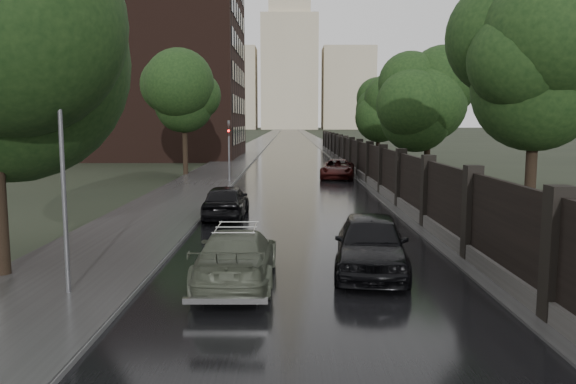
{
  "coord_description": "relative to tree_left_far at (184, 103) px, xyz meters",
  "views": [
    {
      "loc": [
        -0.54,
        -10.52,
        3.89
      ],
      "look_at": [
        -0.56,
        8.64,
        1.5
      ],
      "focal_mm": 35.0,
      "sensor_mm": 36.0,
      "label": 1
    }
  ],
  "objects": [
    {
      "name": "ground",
      "position": [
        8.0,
        -30.0,
        -5.24
      ],
      "size": [
        800.0,
        800.0,
        0.0
      ],
      "primitive_type": "plane",
      "color": "black",
      "rests_on": "ground"
    },
    {
      "name": "road",
      "position": [
        8.0,
        160.0,
        -5.23
      ],
      "size": [
        8.0,
        420.0,
        0.02
      ],
      "primitive_type": "cube",
      "color": "black",
      "rests_on": "ground"
    },
    {
      "name": "sidewalk_left",
      "position": [
        2.0,
        160.0,
        -5.16
      ],
      "size": [
        4.0,
        420.0,
        0.16
      ],
      "primitive_type": "cube",
      "color": "#2D2D2D",
      "rests_on": "ground"
    },
    {
      "name": "verge_right",
      "position": [
        13.5,
        160.0,
        -5.2
      ],
      "size": [
        3.0,
        420.0,
        0.08
      ],
      "primitive_type": "cube",
      "color": "#2D2D2D",
      "rests_on": "ground"
    },
    {
      "name": "fence_right",
      "position": [
        12.6,
        2.01,
        -4.23
      ],
      "size": [
        0.45,
        75.72,
        2.7
      ],
      "color": "#383533",
      "rests_on": "ground"
    },
    {
      "name": "tree_left_far",
      "position": [
        0.0,
        0.0,
        0.0
      ],
      "size": [
        4.25,
        4.25,
        7.39
      ],
      "color": "black",
      "rests_on": "ground"
    },
    {
      "name": "tree_right_a",
      "position": [
        15.5,
        -22.0,
        -0.29
      ],
      "size": [
        4.08,
        4.08,
        7.01
      ],
      "color": "black",
      "rests_on": "ground"
    },
    {
      "name": "tree_right_b",
      "position": [
        15.5,
        -8.0,
        -0.29
      ],
      "size": [
        4.08,
        4.08,
        7.01
      ],
      "color": "black",
      "rests_on": "ground"
    },
    {
      "name": "tree_right_c",
      "position": [
        15.5,
        10.0,
        -0.29
      ],
      "size": [
        4.08,
        4.08,
        7.01
      ],
      "color": "black",
      "rests_on": "ground"
    },
    {
      "name": "lamp_post",
      "position": [
        2.6,
        -28.5,
        -2.57
      ],
      "size": [
        0.25,
        0.12,
        5.11
      ],
      "color": "#59595E",
      "rests_on": "ground"
    },
    {
      "name": "traffic_light",
      "position": [
        3.7,
        -5.01,
        -2.84
      ],
      "size": [
        0.16,
        0.32,
        4.0
      ],
      "color": "#59595E",
      "rests_on": "ground"
    },
    {
      "name": "brick_building",
      "position": [
        -10.0,
        22.0,
        4.76
      ],
      "size": [
        24.0,
        18.0,
        20.0
      ],
      "primitive_type": "cube",
      "color": "black",
      "rests_on": "ground"
    },
    {
      "name": "stalinist_tower",
      "position": [
        8.0,
        270.0,
        33.14
      ],
      "size": [
        92.0,
        30.0,
        159.0
      ],
      "color": "tan",
      "rests_on": "ground"
    },
    {
      "name": "volga_sedan",
      "position": [
        6.2,
        -27.21,
        -4.58
      ],
      "size": [
        1.88,
        4.57,
        1.32
      ],
      "primitive_type": "imported",
      "rotation": [
        0.0,
        0.0,
        3.14
      ],
      "color": "#474E3E",
      "rests_on": "ground"
    },
    {
      "name": "hatchback_left",
      "position": [
        4.93,
        -17.98,
        -4.54
      ],
      "size": [
        1.7,
        4.14,
        1.41
      ],
      "primitive_type": "imported",
      "rotation": [
        0.0,
        0.0,
        3.13
      ],
      "color": "black",
      "rests_on": "ground"
    },
    {
      "name": "car_right_near",
      "position": [
        9.6,
        -26.26,
        -4.47
      ],
      "size": [
        2.34,
        4.7,
        1.54
      ],
      "primitive_type": "imported",
      "rotation": [
        0.0,
        0.0,
        -0.12
      ],
      "color": "black",
      "rests_on": "ground"
    },
    {
      "name": "car_right_far",
      "position": [
        10.87,
        -1.85,
        -4.57
      ],
      "size": [
        2.84,
        5.07,
        1.34
      ],
      "primitive_type": "imported",
      "rotation": [
        0.0,
        0.0,
        -0.13
      ],
      "color": "black",
      "rests_on": "ground"
    }
  ]
}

